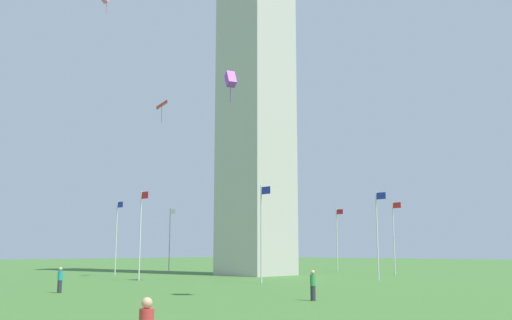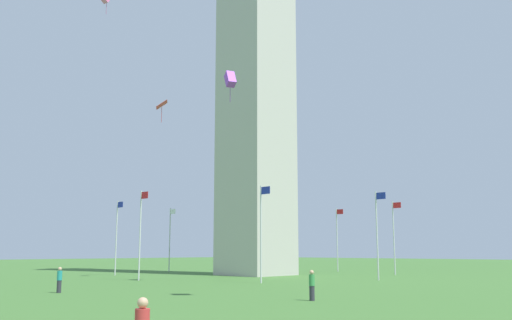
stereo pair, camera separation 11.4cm
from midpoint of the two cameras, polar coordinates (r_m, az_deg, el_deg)
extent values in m
plane|color=#3D6B2D|center=(64.18, -0.05, -11.56)|extent=(260.00, 260.00, 0.00)
cube|color=#B7B2A8|center=(68.59, -0.05, 11.67)|extent=(6.77, 6.77, 54.17)
cylinder|color=silver|center=(54.57, 12.09, -7.45)|extent=(0.14, 0.14, 8.27)
cube|color=#1E2D99|center=(54.51, 12.46, -3.55)|extent=(1.00, 0.03, 0.64)
cylinder|color=silver|center=(66.44, 13.71, -7.66)|extent=(0.14, 0.14, 8.27)
cube|color=red|center=(66.35, 14.00, -4.46)|extent=(1.00, 0.03, 0.64)
cylinder|color=silver|center=(76.28, 8.14, -7.98)|extent=(0.14, 0.14, 8.27)
cube|color=red|center=(76.12, 8.42, -5.19)|extent=(1.00, 0.03, 0.64)
cylinder|color=silver|center=(79.80, -0.37, -8.12)|extent=(0.14, 0.14, 8.27)
cube|color=red|center=(79.57, -0.08, -5.46)|extent=(1.00, 0.03, 0.64)
cylinder|color=silver|center=(75.76, -8.78, -7.96)|extent=(0.14, 0.14, 8.27)
cube|color=white|center=(75.49, -8.45, -5.16)|extent=(1.00, 0.03, 0.64)
cylinder|color=silver|center=(65.60, -13.99, -7.63)|extent=(0.14, 0.14, 8.27)
cube|color=#1E2D99|center=(65.32, -13.61, -4.40)|extent=(1.00, 0.03, 0.64)
cylinder|color=silver|center=(53.84, -11.69, -7.44)|extent=(0.14, 0.14, 8.27)
cube|color=red|center=(53.62, -11.22, -3.50)|extent=(1.00, 0.03, 0.64)
cylinder|color=silver|center=(48.48, 0.47, -7.47)|extent=(0.14, 0.14, 8.27)
cube|color=#1E2D99|center=(48.35, 0.94, -3.08)|extent=(1.00, 0.03, 0.64)
cylinder|color=#2D2D38|center=(31.99, 5.68, -13.26)|extent=(0.29, 0.29, 0.80)
cylinder|color=#388C47|center=(31.95, 5.66, -12.00)|extent=(0.32, 0.32, 0.61)
sphere|color=tan|center=(31.93, 5.65, -11.23)|extent=(0.24, 0.24, 0.24)
sphere|color=tan|center=(12.78, -11.22, -13.98)|extent=(0.24, 0.24, 0.24)
cylinder|color=#2D2D38|center=(39.74, -19.31, -11.99)|extent=(0.29, 0.29, 0.80)
cylinder|color=teal|center=(39.71, -19.26, -10.97)|extent=(0.32, 0.32, 0.61)
sphere|color=tan|center=(39.69, -19.23, -10.36)|extent=(0.24, 0.24, 0.24)
cylinder|color=#A44A79|center=(60.38, -14.93, 14.73)|extent=(0.04, 0.04, 1.50)
cube|color=red|center=(59.04, -9.55, 5.54)|extent=(1.74, 1.70, 0.81)
cylinder|color=maroon|center=(58.78, -9.57, 4.52)|extent=(0.04, 0.04, 1.61)
cube|color=purple|center=(49.93, -2.65, 8.16)|extent=(1.48, 1.20, 1.52)
cylinder|color=#67278E|center=(49.59, -2.66, 6.86)|extent=(0.04, 0.04, 1.77)
camera|label=1|loc=(0.06, -90.05, 0.01)|focal=39.58mm
camera|label=2|loc=(0.06, 89.95, -0.01)|focal=39.58mm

